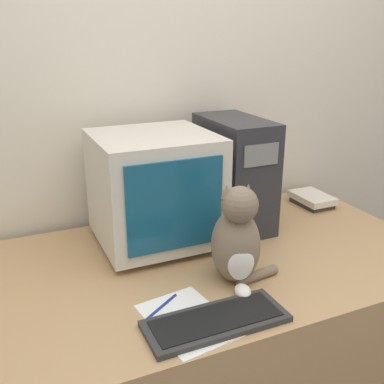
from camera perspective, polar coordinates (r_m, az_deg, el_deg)
The scene contains 9 objects.
wall_back at distance 2.02m, azimuth -4.74°, elevation 10.80°, with size 7.00×0.05×2.50m.
desk at distance 1.91m, azimuth 1.89°, elevation -18.58°, with size 1.75×0.96×0.76m.
crt_monitor at distance 1.74m, azimuth -4.76°, elevation 0.42°, with size 0.44×0.44×0.44m.
computer_tower at distance 1.92m, azimuth 5.35°, elevation 2.44°, with size 0.21×0.40×0.47m.
keyboard at distance 1.35m, azimuth 3.07°, elevation -16.02°, with size 0.42×0.17×0.02m.
cat at distance 1.49m, azimuth 5.74°, elevation -6.18°, with size 0.25×0.26×0.35m.
book_stack at distance 2.26m, azimuth 15.01°, elevation -0.92°, with size 0.15×0.21×0.05m.
pen at distance 1.42m, azimuth -3.93°, elevation -14.38°, with size 0.14×0.10×0.01m.
paper_sheet at distance 1.37m, azimuth -0.55°, elevation -15.92°, with size 0.25×0.32×0.00m.
Camera 1 is at (-0.67, -0.86, 1.56)m, focal length 42.00 mm.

